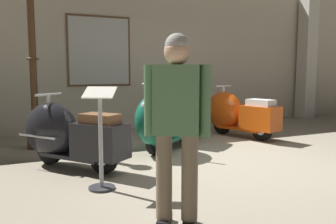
{
  "coord_description": "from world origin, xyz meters",
  "views": [
    {
      "loc": [
        -2.76,
        -3.96,
        1.25
      ],
      "look_at": [
        -0.41,
        1.24,
        0.58
      ],
      "focal_mm": 37.63,
      "sensor_mm": 36.0,
      "label": 1
    }
  ],
  "objects_px": {
    "lamppost": "(33,63)",
    "info_stanchion": "(101,147)",
    "scooter_1": "(166,120)",
    "visitor_0": "(177,118)",
    "scooter_2": "(234,113)",
    "scooter_0": "(65,134)"
  },
  "relations": [
    {
      "from": "info_stanchion",
      "to": "scooter_0",
      "type": "bearing_deg",
      "value": 101.55
    },
    {
      "from": "scooter_2",
      "to": "lamppost",
      "type": "relative_size",
      "value": 0.61
    },
    {
      "from": "scooter_1",
      "to": "scooter_0",
      "type": "bearing_deg",
      "value": -24.59
    },
    {
      "from": "scooter_0",
      "to": "scooter_1",
      "type": "xyz_separation_m",
      "value": [
        1.59,
        0.35,
        0.05
      ]
    },
    {
      "from": "scooter_0",
      "to": "scooter_2",
      "type": "xyz_separation_m",
      "value": [
        3.27,
        0.93,
        0.01
      ]
    },
    {
      "from": "visitor_0",
      "to": "info_stanchion",
      "type": "bearing_deg",
      "value": 49.56
    },
    {
      "from": "info_stanchion",
      "to": "scooter_1",
      "type": "bearing_deg",
      "value": 45.3
    },
    {
      "from": "visitor_0",
      "to": "scooter_0",
      "type": "bearing_deg",
      "value": 47.74
    },
    {
      "from": "scooter_2",
      "to": "info_stanchion",
      "type": "xyz_separation_m",
      "value": [
        -3.06,
        -1.97,
        0.01
      ]
    },
    {
      "from": "visitor_0",
      "to": "lamppost",
      "type": "bearing_deg",
      "value": 46.93
    },
    {
      "from": "scooter_2",
      "to": "lamppost",
      "type": "bearing_deg",
      "value": 67.19
    },
    {
      "from": "scooter_0",
      "to": "visitor_0",
      "type": "bearing_deg",
      "value": 156.75
    },
    {
      "from": "info_stanchion",
      "to": "scooter_2",
      "type": "bearing_deg",
      "value": 32.76
    },
    {
      "from": "scooter_2",
      "to": "visitor_0",
      "type": "bearing_deg",
      "value": 122.74
    },
    {
      "from": "scooter_1",
      "to": "scooter_2",
      "type": "height_order",
      "value": "scooter_1"
    },
    {
      "from": "scooter_0",
      "to": "visitor_0",
      "type": "height_order",
      "value": "visitor_0"
    },
    {
      "from": "scooter_0",
      "to": "scooter_1",
      "type": "distance_m",
      "value": 1.63
    },
    {
      "from": "scooter_2",
      "to": "lamppost",
      "type": "height_order",
      "value": "lamppost"
    },
    {
      "from": "visitor_0",
      "to": "info_stanchion",
      "type": "xyz_separation_m",
      "value": [
        -0.32,
        1.17,
        -0.43
      ]
    },
    {
      "from": "scooter_1",
      "to": "visitor_0",
      "type": "relative_size",
      "value": 1.11
    },
    {
      "from": "scooter_1",
      "to": "visitor_0",
      "type": "bearing_deg",
      "value": 30.53
    },
    {
      "from": "lamppost",
      "to": "info_stanchion",
      "type": "relative_size",
      "value": 2.49
    }
  ]
}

